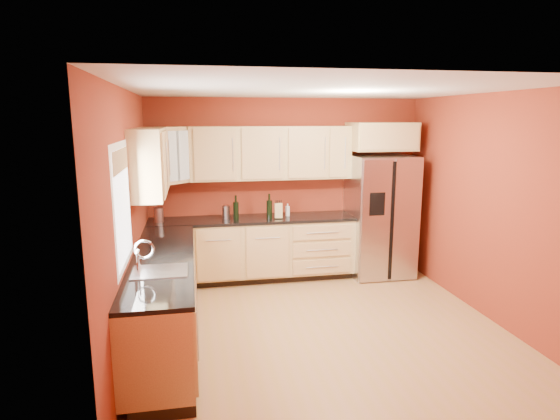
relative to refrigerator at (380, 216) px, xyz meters
name	(u,v)px	position (x,y,z in m)	size (l,w,h in m)	color
floor	(321,326)	(-1.35, -1.62, -0.89)	(4.00, 4.00, 0.00)	#A97D41
ceiling	(325,89)	(-1.35, -1.62, 1.71)	(4.00, 4.00, 0.00)	silver
wall_back	(286,187)	(-1.35, 0.38, 0.41)	(4.00, 0.04, 2.60)	maroon
wall_front	(405,273)	(-1.35, -3.62, 0.41)	(4.00, 0.04, 2.60)	maroon
wall_left	(129,221)	(-3.35, -1.62, 0.41)	(0.04, 4.00, 2.60)	maroon
wall_right	(490,207)	(0.65, -1.62, 0.41)	(0.04, 4.00, 2.60)	maroon
base_cabinets_back	(252,250)	(-1.90, 0.07, -0.45)	(2.90, 0.60, 0.88)	tan
base_cabinets_left	(164,300)	(-3.05, -1.62, -0.45)	(0.60, 2.80, 0.88)	tan
countertop_back	(252,219)	(-1.90, 0.06, 0.01)	(2.90, 0.62, 0.04)	black
countertop_left	(163,258)	(-3.04, -1.62, 0.01)	(0.62, 2.80, 0.04)	black
upper_cabinets_back	(271,153)	(-1.60, 0.21, 0.94)	(2.30, 0.33, 0.75)	tan
upper_cabinets_left	(150,162)	(-3.19, -0.90, 0.94)	(0.33, 1.35, 0.75)	tan
corner_upper_cabinet	(168,155)	(-3.02, 0.04, 0.94)	(0.62, 0.33, 0.75)	tan
over_fridge_cabinet	(381,137)	(0.00, 0.07, 1.16)	(0.92, 0.60, 0.40)	tan
refrigerator	(380,216)	(0.00, 0.00, 0.00)	(0.90, 0.75, 1.78)	#B6B7BB
window	(123,206)	(-3.33, -2.12, 0.66)	(0.03, 0.90, 1.00)	white
sink_faucet	(159,256)	(-3.04, -2.12, 0.18)	(0.50, 0.42, 0.30)	silver
canister_left	(226,212)	(-2.26, 0.09, 0.12)	(0.11, 0.11, 0.18)	#B6B7BB
canister_right	(159,215)	(-3.18, 0.03, 0.13)	(0.12, 0.12, 0.20)	#B6B7BB
wine_bottle_a	(236,208)	(-2.13, -0.01, 0.20)	(0.08, 0.08, 0.34)	black
wine_bottle_b	(269,206)	(-1.66, -0.01, 0.21)	(0.08, 0.08, 0.35)	black
knife_block	(278,211)	(-1.53, -0.01, 0.14)	(0.11, 0.10, 0.21)	tan
soap_dispenser	(288,210)	(-1.38, 0.11, 0.12)	(0.06, 0.06, 0.18)	white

